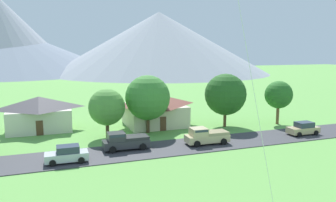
{
  "coord_description": "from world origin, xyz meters",
  "views": [
    {
      "loc": [
        -6.3,
        -4.8,
        11.26
      ],
      "look_at": [
        1.76,
        17.39,
        7.63
      ],
      "focal_mm": 35.79,
      "sensor_mm": 36.0,
      "label": 1
    }
  ],
  "objects_px": {
    "house_left_center": "(39,113)",
    "tree_near_right": "(107,107)",
    "tree_left_of_center": "(225,94)",
    "pickup_truck_sand_west_side": "(206,136)",
    "tree_center": "(148,98)",
    "house_leftmost": "(155,109)",
    "tree_near_left": "(279,95)",
    "parked_car_silver_west_end": "(67,154)",
    "parked_car_tan_mid_west": "(303,129)",
    "pickup_truck_charcoal_east_side": "(125,141)"
  },
  "relations": [
    {
      "from": "pickup_truck_sand_west_side",
      "to": "house_leftmost",
      "type": "bearing_deg",
      "value": 102.25
    },
    {
      "from": "house_left_center",
      "to": "pickup_truck_sand_west_side",
      "type": "bearing_deg",
      "value": -37.6
    },
    {
      "from": "tree_near_right",
      "to": "house_leftmost",
      "type": "bearing_deg",
      "value": 31.35
    },
    {
      "from": "house_leftmost",
      "to": "parked_car_tan_mid_west",
      "type": "xyz_separation_m",
      "value": [
        16.81,
        -12.39,
        -1.61
      ]
    },
    {
      "from": "tree_left_of_center",
      "to": "tree_near_right",
      "type": "xyz_separation_m",
      "value": [
        -17.44,
        -0.48,
        -0.78
      ]
    },
    {
      "from": "parked_car_silver_west_end",
      "to": "parked_car_tan_mid_west",
      "type": "height_order",
      "value": "same"
    },
    {
      "from": "tree_near_right",
      "to": "pickup_truck_charcoal_east_side",
      "type": "relative_size",
      "value": 1.21
    },
    {
      "from": "pickup_truck_charcoal_east_side",
      "to": "tree_center",
      "type": "bearing_deg",
      "value": 54.92
    },
    {
      "from": "house_left_center",
      "to": "tree_left_of_center",
      "type": "height_order",
      "value": "tree_left_of_center"
    },
    {
      "from": "house_left_center",
      "to": "tree_left_of_center",
      "type": "xyz_separation_m",
      "value": [
        25.7,
        -6.82,
        2.29
      ]
    },
    {
      "from": "tree_left_of_center",
      "to": "pickup_truck_sand_west_side",
      "type": "xyz_separation_m",
      "value": [
        -6.89,
        -7.66,
        -3.71
      ]
    },
    {
      "from": "parked_car_silver_west_end",
      "to": "pickup_truck_sand_west_side",
      "type": "xyz_separation_m",
      "value": [
        16.06,
        1.21,
        0.19
      ]
    },
    {
      "from": "tree_left_of_center",
      "to": "tree_near_right",
      "type": "height_order",
      "value": "tree_left_of_center"
    },
    {
      "from": "tree_left_of_center",
      "to": "tree_center",
      "type": "distance_m",
      "value": 11.8
    },
    {
      "from": "tree_left_of_center",
      "to": "pickup_truck_charcoal_east_side",
      "type": "relative_size",
      "value": 1.5
    },
    {
      "from": "house_left_center",
      "to": "parked_car_silver_west_end",
      "type": "height_order",
      "value": "house_left_center"
    },
    {
      "from": "parked_car_silver_west_end",
      "to": "house_left_center",
      "type": "bearing_deg",
      "value": 99.91
    },
    {
      "from": "parked_car_tan_mid_west",
      "to": "pickup_truck_sand_west_side",
      "type": "relative_size",
      "value": 0.8
    },
    {
      "from": "house_left_center",
      "to": "tree_near_left",
      "type": "relative_size",
      "value": 1.37
    },
    {
      "from": "house_leftmost",
      "to": "tree_near_left",
      "type": "bearing_deg",
      "value": -17.52
    },
    {
      "from": "house_left_center",
      "to": "tree_center",
      "type": "distance_m",
      "value": 15.59
    },
    {
      "from": "house_leftmost",
      "to": "pickup_truck_sand_west_side",
      "type": "bearing_deg",
      "value": -77.75
    },
    {
      "from": "parked_car_tan_mid_west",
      "to": "pickup_truck_charcoal_east_side",
      "type": "xyz_separation_m",
      "value": [
        -23.83,
        1.48,
        0.19
      ]
    },
    {
      "from": "house_leftmost",
      "to": "house_left_center",
      "type": "bearing_deg",
      "value": 171.34
    },
    {
      "from": "house_leftmost",
      "to": "parked_car_silver_west_end",
      "type": "bearing_deg",
      "value": -135.48
    },
    {
      "from": "tree_left_of_center",
      "to": "tree_near_left",
      "type": "bearing_deg",
      "value": -8.75
    },
    {
      "from": "house_leftmost",
      "to": "tree_center",
      "type": "bearing_deg",
      "value": -118.84
    },
    {
      "from": "pickup_truck_charcoal_east_side",
      "to": "house_left_center",
      "type": "bearing_deg",
      "value": 124.43
    },
    {
      "from": "house_leftmost",
      "to": "tree_near_right",
      "type": "bearing_deg",
      "value": -148.65
    },
    {
      "from": "pickup_truck_charcoal_east_side",
      "to": "tree_left_of_center",
      "type": "bearing_deg",
      "value": 21.63
    },
    {
      "from": "tree_center",
      "to": "tree_near_right",
      "type": "xyz_separation_m",
      "value": [
        -5.64,
        -0.67,
        -0.86
      ]
    },
    {
      "from": "parked_car_silver_west_end",
      "to": "pickup_truck_sand_west_side",
      "type": "distance_m",
      "value": 16.11
    },
    {
      "from": "house_left_center",
      "to": "parked_car_tan_mid_west",
      "type": "distance_m",
      "value": 36.23
    },
    {
      "from": "tree_near_right",
      "to": "parked_car_tan_mid_west",
      "type": "relative_size",
      "value": 1.5
    },
    {
      "from": "tree_near_right",
      "to": "parked_car_silver_west_end",
      "type": "distance_m",
      "value": 10.52
    },
    {
      "from": "tree_center",
      "to": "pickup_truck_charcoal_east_side",
      "type": "bearing_deg",
      "value": -125.08
    },
    {
      "from": "tree_center",
      "to": "tree_near_right",
      "type": "height_order",
      "value": "tree_center"
    },
    {
      "from": "tree_near_left",
      "to": "tree_center",
      "type": "distance_m",
      "value": 20.25
    },
    {
      "from": "tree_near_left",
      "to": "tree_center",
      "type": "bearing_deg",
      "value": 175.82
    },
    {
      "from": "house_leftmost",
      "to": "parked_car_tan_mid_west",
      "type": "relative_size",
      "value": 2.14
    },
    {
      "from": "tree_center",
      "to": "tree_near_right",
      "type": "distance_m",
      "value": 5.75
    },
    {
      "from": "tree_left_of_center",
      "to": "pickup_truck_sand_west_side",
      "type": "bearing_deg",
      "value": -131.96
    },
    {
      "from": "house_left_center",
      "to": "tree_center",
      "type": "height_order",
      "value": "tree_center"
    },
    {
      "from": "tree_center",
      "to": "parked_car_tan_mid_west",
      "type": "distance_m",
      "value": 21.17
    },
    {
      "from": "house_left_center",
      "to": "pickup_truck_sand_west_side",
      "type": "xyz_separation_m",
      "value": [
        18.81,
        -14.48,
        -1.42
      ]
    },
    {
      "from": "house_leftmost",
      "to": "pickup_truck_sand_west_side",
      "type": "distance_m",
      "value": 12.38
    },
    {
      "from": "house_leftmost",
      "to": "tree_left_of_center",
      "type": "bearing_deg",
      "value": -24.64
    },
    {
      "from": "house_left_center",
      "to": "tree_near_right",
      "type": "bearing_deg",
      "value": -41.5
    },
    {
      "from": "tree_near_right",
      "to": "pickup_truck_sand_west_side",
      "type": "relative_size",
      "value": 1.2
    },
    {
      "from": "tree_near_left",
      "to": "parked_car_silver_west_end",
      "type": "distance_m",
      "value": 32.46
    }
  ]
}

